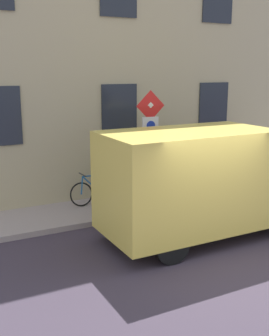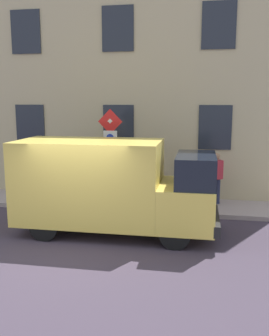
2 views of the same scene
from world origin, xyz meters
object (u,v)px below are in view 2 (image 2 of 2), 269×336
Objects in this scene: delivery_van at (112,184)px; pedestrian at (216,176)px; bicycle_purple at (145,189)px; bicycle_green at (118,188)px; sign_post_stacked at (110,147)px; litter_bin at (101,192)px; bicycle_blue at (91,187)px.

delivery_van is 4.06m from pedestrian.
bicycle_purple is at bearing -118.85° from pedestrian.
delivery_van is at bearing 98.25° from bicycle_green.
delivery_van is (-1.90, -0.50, -0.75)m from sign_post_stacked.
litter_bin reaches higher than bicycle_green.
delivery_van reaches higher than litter_bin.
sign_post_stacked is 3.36× the size of litter_bin.
pedestrian is (-0.08, -4.32, 0.56)m from bicycle_blue.
litter_bin is (2.05, 0.88, -0.74)m from delivery_van.
litter_bin is (-0.95, 1.32, 0.08)m from bicycle_purple.
bicycle_blue is 1.00× the size of pedestrian.
bicycle_purple is at bearing 178.19° from bicycle_green.
bicycle_purple is 1.95m from bicycle_blue.
delivery_van is at bearing -165.39° from sign_post_stacked.
sign_post_stacked is at bearing 54.31° from bicycle_purple.
litter_bin is at bearing 68.20° from bicycle_green.
bicycle_blue is 1.91× the size of litter_bin.
pedestrian is at bearing -177.04° from bicycle_purple.
bicycle_purple is 1.91× the size of litter_bin.
bicycle_green and bicycle_blue have the same top height.
litter_bin reaches higher than bicycle_blue.
pedestrian is (2.92, -2.81, -0.26)m from delivery_van.
bicycle_purple is at bearing 177.51° from bicycle_blue.
pedestrian reaches higher than bicycle_green.
pedestrian is 1.91× the size of litter_bin.
bicycle_purple is (3.00, -0.44, -0.82)m from delivery_van.
delivery_van reaches higher than bicycle_green.
sign_post_stacked reaches higher than delivery_van.
bicycle_blue is (3.00, 1.51, -0.82)m from delivery_van.
sign_post_stacked is at bearing -99.82° from pedestrian.
bicycle_green is 3.39m from pedestrian.
bicycle_green is (3.00, 0.53, -0.82)m from delivery_van.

